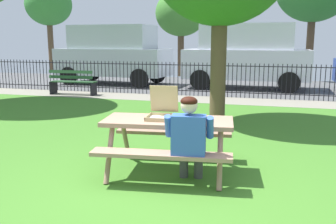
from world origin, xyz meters
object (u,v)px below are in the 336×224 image
at_px(park_bench_left, 73,83).
at_px(far_tree_left, 49,5).
at_px(picnic_table_foreground, 168,131).
at_px(pizza_box_open, 162,111).
at_px(parked_car_left, 246,55).
at_px(far_tree_midleft, 181,14).
at_px(adult_at_table, 189,137).
at_px(pizza_slice_on_table, 192,119).
at_px(parked_car_far_left, 113,53).

bearing_deg(park_bench_left, far_tree_left, 126.63).
bearing_deg(picnic_table_foreground, park_bench_left, 128.68).
distance_m(pizza_box_open, park_bench_left, 8.24).
xyz_separation_m(park_bench_left, parked_car_left, (5.61, 3.32, 0.89)).
relative_size(parked_car_left, far_tree_midleft, 1.09).
height_order(adult_at_table, park_bench_left, adult_at_table).
distance_m(adult_at_table, far_tree_left, 18.56).
xyz_separation_m(pizza_slice_on_table, far_tree_left, (-11.11, 13.91, 2.98)).
xyz_separation_m(picnic_table_foreground, far_tree_midleft, (-3.21, 14.01, 2.57)).
distance_m(picnic_table_foreground, adult_at_table, 0.61).
bearing_deg(far_tree_midleft, pizza_slice_on_table, -75.78).
distance_m(picnic_table_foreground, far_tree_left, 17.97).
relative_size(pizza_box_open, park_bench_left, 0.32).
relative_size(pizza_slice_on_table, far_tree_midleft, 0.05).
xyz_separation_m(parked_car_far_left, parked_car_left, (5.52, 0.00, 0.00)).
bearing_deg(far_tree_midleft, picnic_table_foreground, -77.10).
relative_size(adult_at_table, parked_car_left, 0.25).
relative_size(picnic_table_foreground, pizza_slice_on_table, 8.54).
relative_size(park_bench_left, parked_car_far_left, 0.34).
distance_m(adult_at_table, parked_car_left, 10.31).
relative_size(pizza_slice_on_table, parked_car_far_left, 0.05).
bearing_deg(pizza_box_open, parked_car_left, 87.10).
bearing_deg(far_tree_midleft, adult_at_table, -75.98).
height_order(adult_at_table, far_tree_midleft, far_tree_midleft).
bearing_deg(parked_car_far_left, parked_car_left, 0.00).
relative_size(picnic_table_foreground, far_tree_midleft, 0.45).
bearing_deg(parked_car_left, far_tree_left, 159.49).
bearing_deg(parked_car_far_left, far_tree_midleft, 65.32).
height_order(park_bench_left, parked_car_left, parked_car_left).
bearing_deg(far_tree_left, far_tree_midleft, 0.00).
relative_size(picnic_table_foreground, parked_car_far_left, 0.41).
bearing_deg(parked_car_left, park_bench_left, -149.36).
bearing_deg(pizza_slice_on_table, pizza_box_open, -174.99).
distance_m(picnic_table_foreground, far_tree_midleft, 14.60).
bearing_deg(far_tree_left, pizza_box_open, -52.54).
distance_m(picnic_table_foreground, pizza_box_open, 0.31).
bearing_deg(pizza_box_open, far_tree_midleft, 102.56).
distance_m(pizza_slice_on_table, adult_at_table, 0.58).
bearing_deg(adult_at_table, pizza_slice_on_table, 98.90).
bearing_deg(parked_car_far_left, park_bench_left, -91.40).
bearing_deg(pizza_slice_on_table, parked_car_far_left, 119.25).
height_order(parked_car_far_left, far_tree_left, far_tree_left).
xyz_separation_m(picnic_table_foreground, adult_at_table, (0.40, -0.46, 0.06)).
xyz_separation_m(picnic_table_foreground, park_bench_left, (-5.21, 6.51, -0.18)).
bearing_deg(parked_car_far_left, adult_at_table, -61.71).
bearing_deg(pizza_slice_on_table, far_tree_midleft, 104.22).
distance_m(park_bench_left, parked_car_far_left, 3.44).
distance_m(far_tree_left, far_tree_midleft, 7.60).
height_order(pizza_box_open, far_tree_left, far_tree_left).
bearing_deg(far_tree_left, pizza_slice_on_table, -51.39).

